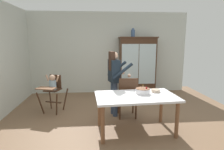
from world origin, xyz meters
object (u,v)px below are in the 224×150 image
at_px(dining_table, 136,100).
at_px(serving_bowl, 156,91).
at_px(ceramic_vase, 133,33).
at_px(high_chair_with_toddler, 53,87).
at_px(dining_chair_far_side, 128,95).
at_px(china_cabinet, 137,65).
at_px(adult_person, 114,76).
at_px(birthday_cake, 143,91).

relative_size(dining_table, serving_bowl, 8.84).
xyz_separation_m(ceramic_vase, high_chair_with_toddler, (-2.29, -1.52, -1.35)).
relative_size(high_chair_with_toddler, dining_chair_far_side, 0.99).
xyz_separation_m(china_cabinet, high_chair_with_toddler, (-2.46, -1.51, -0.30)).
bearing_deg(high_chair_with_toddler, dining_chair_far_side, 1.97).
relative_size(ceramic_vase, high_chair_with_toddler, 0.28).
bearing_deg(adult_person, serving_bowl, -143.28).
bearing_deg(china_cabinet, high_chair_with_toddler, -148.40).
distance_m(dining_table, serving_bowl, 0.51).
height_order(adult_person, birthday_cake, adult_person).
bearing_deg(dining_chair_far_side, dining_table, 94.96).
height_order(china_cabinet, dining_chair_far_side, china_cabinet).
xyz_separation_m(ceramic_vase, serving_bowl, (-0.01, -2.52, -1.24)).
bearing_deg(serving_bowl, high_chair_with_toddler, 156.18).
relative_size(adult_person, dining_chair_far_side, 1.59).
bearing_deg(serving_bowl, dining_chair_far_side, 136.88).
distance_m(ceramic_vase, birthday_cake, 2.90).
height_order(dining_table, dining_chair_far_side, dining_chair_far_side).
xyz_separation_m(ceramic_vase, birthday_cake, (-0.30, -2.62, -1.21)).
xyz_separation_m(serving_bowl, dining_chair_far_side, (-0.50, 0.47, -0.21)).
bearing_deg(ceramic_vase, adult_person, -113.16).
distance_m(adult_person, dining_chair_far_side, 0.54).
relative_size(china_cabinet, dining_chair_far_side, 1.97).
xyz_separation_m(dining_table, dining_chair_far_side, (-0.05, 0.67, -0.09)).
height_order(adult_person, dining_table, adult_person).
bearing_deg(dining_table, high_chair_with_toddler, 146.53).
height_order(high_chair_with_toddler, birthday_cake, high_chair_with_toddler).
bearing_deg(high_chair_with_toddler, adult_person, 6.52).
bearing_deg(serving_bowl, ceramic_vase, 89.83).
relative_size(birthday_cake, serving_bowl, 1.56).
xyz_separation_m(adult_person, dining_table, (0.33, -0.88, -0.32)).
bearing_deg(ceramic_vase, serving_bowl, -90.17).
distance_m(china_cabinet, adult_person, 2.07).
bearing_deg(birthday_cake, high_chair_with_toddler, 151.08).
distance_m(high_chair_with_toddler, serving_bowl, 2.50).
bearing_deg(high_chair_with_toddler, serving_bowl, -4.97).
bearing_deg(dining_table, adult_person, 110.49).
bearing_deg(dining_table, china_cabinet, 77.12).
xyz_separation_m(dining_table, birthday_cake, (0.16, 0.11, 0.15)).
bearing_deg(birthday_cake, ceramic_vase, 83.52).
bearing_deg(serving_bowl, adult_person, 138.97).
bearing_deg(ceramic_vase, dining_table, -99.54).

